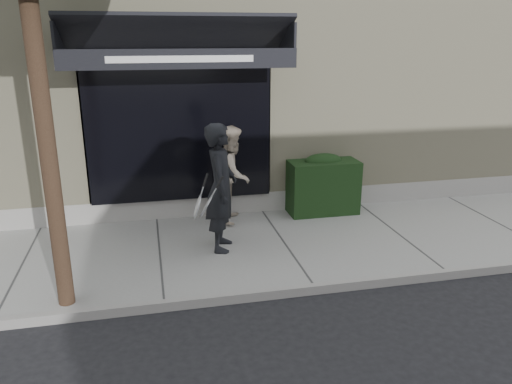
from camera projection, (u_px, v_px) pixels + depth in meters
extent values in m
plane|color=black|center=(283.00, 248.00, 8.22)|extent=(80.00, 80.00, 0.00)
cube|color=gray|center=(283.00, 245.00, 8.20)|extent=(20.00, 3.00, 0.12)
cube|color=gray|center=(314.00, 289.00, 6.75)|extent=(20.00, 0.10, 0.14)
cube|color=beige|center=(230.00, 61.00, 12.05)|extent=(14.00, 7.00, 5.50)
cube|color=gray|center=(260.00, 202.00, 9.73)|extent=(14.02, 0.42, 0.50)
cube|color=black|center=(180.00, 127.00, 8.81)|extent=(3.20, 0.30, 2.60)
cube|color=gray|center=(86.00, 129.00, 8.62)|extent=(0.08, 0.40, 2.60)
cube|color=gray|center=(266.00, 122.00, 9.28)|extent=(0.08, 0.40, 2.60)
cube|color=gray|center=(175.00, 48.00, 8.55)|extent=(3.36, 0.40, 0.12)
cube|color=black|center=(178.00, 32.00, 7.82)|extent=(3.60, 1.03, 0.55)
cube|color=black|center=(181.00, 59.00, 7.47)|extent=(3.60, 0.05, 0.30)
cube|color=white|center=(181.00, 59.00, 7.44)|extent=(2.20, 0.01, 0.10)
cube|color=black|center=(58.00, 37.00, 7.47)|extent=(0.04, 1.00, 0.45)
cube|color=black|center=(287.00, 37.00, 8.21)|extent=(0.04, 1.00, 0.45)
cube|color=black|center=(322.00, 186.00, 9.42)|extent=(1.30, 0.70, 1.00)
ellipsoid|color=black|center=(323.00, 161.00, 9.27)|extent=(0.71, 0.38, 0.27)
cylinder|color=black|center=(44.00, 123.00, 5.62)|extent=(0.20, 0.20, 4.80)
imported|color=black|center=(221.00, 188.00, 7.64)|extent=(0.64, 0.82, 2.00)
torus|color=silver|center=(206.00, 206.00, 7.28)|extent=(0.23, 0.33, 0.28)
cylinder|color=silver|center=(206.00, 206.00, 7.28)|extent=(0.19, 0.29, 0.24)
cylinder|color=silver|center=(206.00, 206.00, 7.28)|extent=(0.17, 0.06, 0.11)
cylinder|color=black|center=(206.00, 206.00, 7.28)|extent=(0.19, 0.07, 0.13)
torus|color=silver|center=(197.00, 207.00, 7.24)|extent=(0.14, 0.31, 0.30)
cylinder|color=silver|center=(197.00, 207.00, 7.24)|extent=(0.11, 0.28, 0.26)
cylinder|color=silver|center=(197.00, 207.00, 7.24)|extent=(0.18, 0.03, 0.07)
cylinder|color=black|center=(197.00, 207.00, 7.24)|extent=(0.20, 0.05, 0.09)
imported|color=#C5B39D|center=(232.00, 174.00, 8.90)|extent=(0.91, 1.02, 1.73)
torus|color=silver|center=(220.00, 181.00, 8.66)|extent=(0.12, 0.31, 0.30)
cylinder|color=silver|center=(220.00, 181.00, 8.66)|extent=(0.09, 0.27, 0.26)
cylinder|color=silver|center=(220.00, 181.00, 8.66)|extent=(0.18, 0.03, 0.07)
cylinder|color=black|center=(220.00, 181.00, 8.66)|extent=(0.20, 0.04, 0.08)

